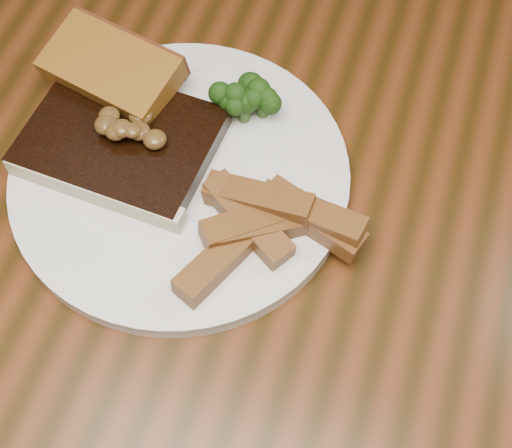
# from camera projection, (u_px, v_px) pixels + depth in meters

# --- Properties ---
(ground) EXTENTS (4.50, 4.50, 0.00)m
(ground) POSITION_uv_depth(u_px,v_px,m) (244.00, 442.00, 1.26)
(ground) COLOR #371D0C
(ground) RESTS_ON ground
(dining_table) EXTENTS (1.60, 0.90, 0.75)m
(dining_table) POSITION_uv_depth(u_px,v_px,m) (234.00, 291.00, 0.69)
(dining_table) COLOR #4C230F
(dining_table) RESTS_ON ground
(chair_far) EXTENTS (0.50, 0.50, 0.85)m
(chair_far) POSITION_uv_depth(u_px,v_px,m) (425.00, 58.00, 1.10)
(chair_far) COLOR black
(chair_far) RESTS_ON ground
(plate) EXTENTS (0.33, 0.33, 0.01)m
(plate) POSITION_uv_depth(u_px,v_px,m) (180.00, 176.00, 0.64)
(plate) COLOR silver
(plate) RESTS_ON dining_table
(steak) EXTENTS (0.17, 0.13, 0.02)m
(steak) POSITION_uv_depth(u_px,v_px,m) (121.00, 142.00, 0.64)
(steak) COLOR black
(steak) RESTS_ON plate
(steak_bone) EXTENTS (0.17, 0.03, 0.02)m
(steak_bone) POSITION_uv_depth(u_px,v_px,m) (95.00, 193.00, 0.61)
(steak_bone) COLOR #B9B190
(steak_bone) RESTS_ON plate
(mushroom_pile) EXTENTS (0.06, 0.06, 0.03)m
(mushroom_pile) POSITION_uv_depth(u_px,v_px,m) (131.00, 123.00, 0.61)
(mushroom_pile) COLOR #543D1A
(mushroom_pile) RESTS_ON steak
(garlic_bread) EXTENTS (0.13, 0.09, 0.03)m
(garlic_bread) POSITION_uv_depth(u_px,v_px,m) (115.00, 84.00, 0.67)
(garlic_bread) COLOR brown
(garlic_bread) RESTS_ON plate
(potato_wedges) EXTENTS (0.12, 0.12, 0.02)m
(potato_wedges) POSITION_uv_depth(u_px,v_px,m) (245.00, 201.00, 0.61)
(potato_wedges) COLOR brown
(potato_wedges) RESTS_ON plate
(broccoli_cluster) EXTENTS (0.06, 0.06, 0.04)m
(broccoli_cluster) POSITION_uv_depth(u_px,v_px,m) (254.00, 94.00, 0.65)
(broccoli_cluster) COLOR #1B3D0D
(broccoli_cluster) RESTS_ON plate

